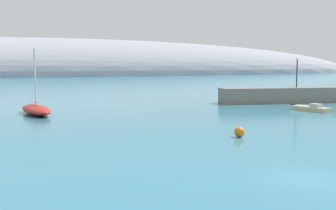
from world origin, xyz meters
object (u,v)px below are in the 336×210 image
object	(u,v)px
sailboat_red_mid_mooring	(36,109)
harbor_lamp_post	(297,69)
motorboat_sand_foreground	(311,108)
mooring_buoy_orange	(239,132)

from	to	relation	value
sailboat_red_mid_mooring	harbor_lamp_post	size ratio (longest dim) A/B	1.94
sailboat_red_mid_mooring	motorboat_sand_foreground	size ratio (longest dim) A/B	1.52
harbor_lamp_post	mooring_buoy_orange	bearing A→B (deg)	-134.36
sailboat_red_mid_mooring	mooring_buoy_orange	bearing A→B (deg)	23.45
motorboat_sand_foreground	harbor_lamp_post	size ratio (longest dim) A/B	1.27
motorboat_sand_foreground	harbor_lamp_post	bearing A→B (deg)	139.38
motorboat_sand_foreground	mooring_buoy_orange	world-z (taller)	motorboat_sand_foreground
motorboat_sand_foreground	mooring_buoy_orange	bearing A→B (deg)	-66.31
sailboat_red_mid_mooring	motorboat_sand_foreground	distance (m)	31.27
motorboat_sand_foreground	mooring_buoy_orange	distance (m)	20.54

